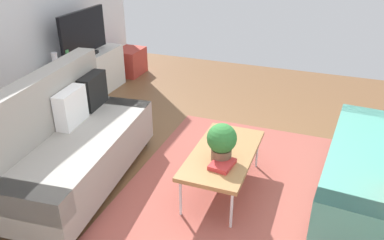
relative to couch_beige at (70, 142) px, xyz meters
name	(u,v)px	position (x,y,z in m)	size (l,w,h in m)	color
ground_plane	(213,188)	(0.38, -1.34, -0.45)	(7.68, 7.68, 0.00)	brown
area_rug	(240,196)	(0.34, -1.62, -0.44)	(2.90, 2.20, 0.01)	#9E4C42
couch_beige	(70,142)	(0.00, 0.00, 0.00)	(1.97, 1.03, 1.10)	gray
coffee_table	(223,155)	(0.39, -1.42, -0.05)	(1.10, 0.56, 0.42)	#9E7042
tv_console	(88,76)	(1.91, 1.12, -0.13)	(1.40, 0.44, 0.64)	silver
tv	(83,34)	(1.91, 1.10, 0.51)	(1.00, 0.20, 0.64)	black
storage_trunk	(130,62)	(3.01, 1.02, -0.23)	(0.52, 0.40, 0.44)	#B2382D
potted_plant	(222,141)	(0.26, -1.44, 0.17)	(0.27, 0.27, 0.36)	brown
table_book_0	(222,164)	(0.16, -1.48, -0.01)	(0.24, 0.18, 0.04)	red
vase_0	(55,60)	(1.33, 1.17, 0.29)	(0.08, 0.08, 0.20)	silver
bottle_0	(67,57)	(1.47, 1.08, 0.30)	(0.06, 0.06, 0.21)	#3F8C4C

